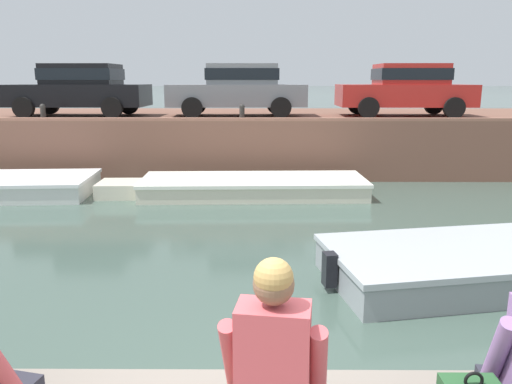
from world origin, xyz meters
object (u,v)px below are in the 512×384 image
Objects in this scene: car_leftmost_black at (80,88)px; car_centre_red at (406,88)px; boat_moored_central_cream at (243,187)px; car_left_inner_grey at (238,88)px; mooring_bollard_west at (43,111)px; person_seated_right at (274,366)px; mooring_bollard_mid at (242,112)px.

car_centre_red is (9.83, 0.00, -0.00)m from car_leftmost_black.
car_leftmost_black is at bearing 145.07° from boat_moored_central_cream.
car_centre_red is at bearing -0.04° from car_left_inner_grey.
car_centre_red reaches higher than mooring_bollard_west.
mooring_bollard_west is at bearing 117.59° from person_seated_right.
mooring_bollard_mid is at bearing 92.72° from person_seated_right.
mooring_bollard_west is at bearing 180.00° from mooring_bollard_mid.
mooring_bollard_west is 1.00× the size of mooring_bollard_mid.
mooring_bollard_mid is at bearing -84.47° from car_left_inner_grey.
car_centre_red is 13.80m from person_seated_right.
car_centre_red is at bearing 8.91° from mooring_bollard_west.
car_leftmost_black is at bearing 161.90° from mooring_bollard_mid.
car_centre_red reaches higher than boat_moored_central_cream.
mooring_bollard_mid is at bearing 92.25° from boat_moored_central_cream.
boat_moored_central_cream is 6.68× the size of person_seated_right.
mooring_bollard_west is at bearing -162.91° from car_left_inner_grey.
car_left_inner_grey is (-0.23, 3.51, 2.29)m from boat_moored_central_cream.
boat_moored_central_cream is at bearing -87.75° from mooring_bollard_mid.
boat_moored_central_cream is at bearing 92.82° from person_seated_right.
mooring_bollard_mid is at bearing -18.10° from car_leftmost_black.
boat_moored_central_cream is at bearing -18.95° from mooring_bollard_west.
car_left_inner_grey and car_centre_red have the same top height.
car_left_inner_grey is at bearing 93.07° from person_seated_right.
person_seated_right is (0.70, -13.05, -1.15)m from car_left_inner_grey.
car_left_inner_grey is 13.12m from person_seated_right.
car_leftmost_black reaches higher than boat_moored_central_cream.
car_centre_red reaches higher than mooring_bollard_mid.
car_left_inner_grey is at bearing 17.09° from mooring_bollard_west.
mooring_bollard_west reaches higher than person_seated_right.
boat_moored_central_cream is 1.55× the size of car_leftmost_black.
mooring_bollard_mid is 0.46× the size of person_seated_right.
car_leftmost_black is 9.83m from car_centre_red.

